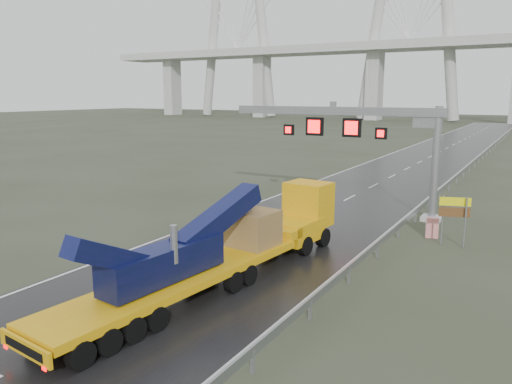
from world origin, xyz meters
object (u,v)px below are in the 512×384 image
Objects in this scene: sign_gantry at (362,129)px; heavy_haul_truck at (239,241)px; exit_sign_pair at (454,212)px; striped_barrier at (432,228)px.

sign_gantry is 14.94m from heavy_haul_truck.
striped_barrier is at bearing 119.67° from exit_sign_pair.
sign_gantry is at bearing 93.12° from heavy_haul_truck.
sign_gantry is 13.17× the size of striped_barrier.
heavy_haul_truck is 15.16× the size of striped_barrier.
sign_gantry is 0.87× the size of heavy_haul_truck.
heavy_haul_truck is (-0.67, -14.36, -4.07)m from sign_gantry.
striped_barrier is (5.59, -3.99, -5.05)m from sign_gantry.
striped_barrier is (6.26, 10.36, -0.98)m from heavy_haul_truck.
striped_barrier is at bearing 64.66° from heavy_haul_truck.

